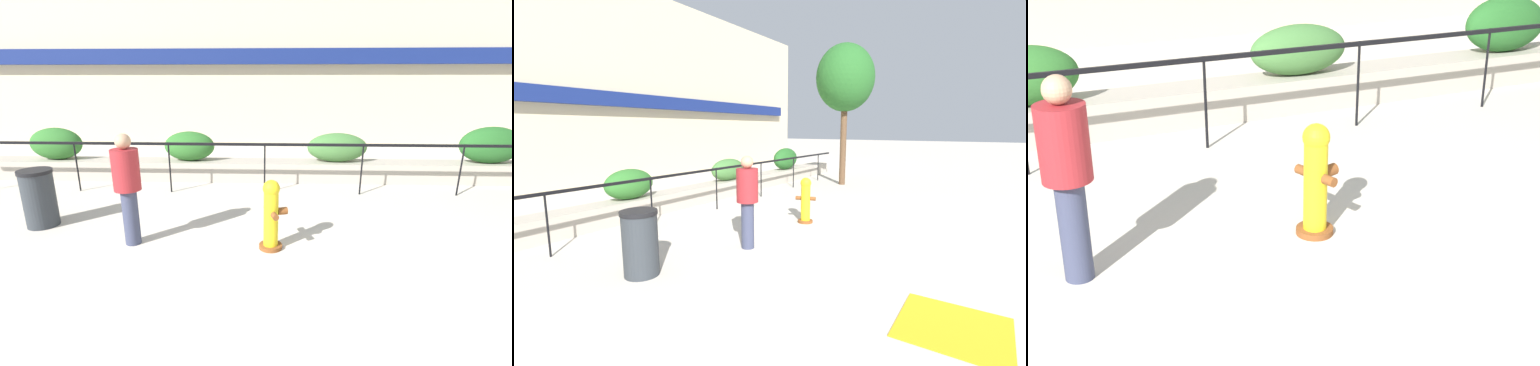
% 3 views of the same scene
% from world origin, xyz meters
% --- Properties ---
extents(planter_wall_low, '(18.00, 0.70, 0.50)m').
position_xyz_m(planter_wall_low, '(0.00, 6.00, 0.25)').
color(planter_wall_low, '#ADA393').
rests_on(planter_wall_low, ground).
extents(fence_railing_segment, '(15.00, 0.05, 1.15)m').
position_xyz_m(fence_railing_segment, '(-0.00, 4.90, 1.02)').
color(fence_railing_segment, black).
rests_on(fence_railing_segment, ground).
extents(hedge_bush_2, '(1.48, 0.63, 0.72)m').
position_xyz_m(hedge_bush_2, '(1.79, 6.00, 0.86)').
color(hedge_bush_2, '#427538').
rests_on(hedge_bush_2, planter_wall_low).
extents(hedge_bush_3, '(1.52, 0.70, 0.90)m').
position_xyz_m(hedge_bush_3, '(5.53, 6.00, 0.95)').
color(hedge_bush_3, '#235B23').
rests_on(hedge_bush_3, planter_wall_low).
extents(fire_hydrant, '(0.48, 0.48, 1.08)m').
position_xyz_m(fire_hydrant, '(0.14, 2.22, 0.55)').
color(fire_hydrant, brown).
rests_on(fire_hydrant, ground).
extents(pedestrian, '(0.56, 0.56, 1.73)m').
position_xyz_m(pedestrian, '(-2.02, 2.30, 0.99)').
color(pedestrian, '#383D56').
rests_on(pedestrian, ground).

